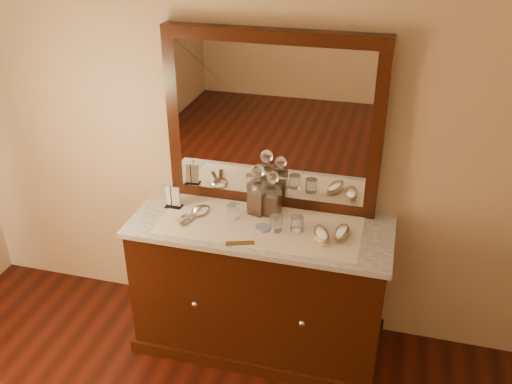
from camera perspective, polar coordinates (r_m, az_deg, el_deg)
dresser_cabinet at (r=3.29m, az=0.45°, el=-9.80°), size 1.40×0.55×0.82m
dresser_plinth at (r=3.54m, az=0.43°, el=-14.52°), size 1.46×0.59×0.08m
knob_left at (r=3.13m, az=-6.31°, el=-11.40°), size 0.04×0.04×0.04m
knob_right at (r=3.01m, az=4.75°, el=-13.31°), size 0.04×0.04×0.04m
marble_top at (r=3.05m, az=0.48°, el=-3.52°), size 1.44×0.59×0.03m
mirror_frame at (r=3.03m, az=1.69°, el=7.17°), size 1.20×0.08×1.00m
mirror_glass at (r=3.00m, az=1.53°, el=6.94°), size 1.06×0.01×0.86m
lace_runner at (r=3.03m, az=0.39°, el=-3.44°), size 1.10×0.45×0.00m
pin_dish at (r=2.98m, az=0.71°, el=-3.72°), size 0.08×0.08×0.01m
comb at (r=2.87m, az=-1.66°, el=-5.27°), size 0.15×0.07×0.01m
napkin_rack at (r=3.21m, az=-8.50°, el=-0.60°), size 0.10×0.07×0.15m
decanter_left at (r=3.08m, az=0.20°, el=-0.28°), size 0.11×0.11×0.30m
decanter_right at (r=3.07m, az=1.71°, el=-0.67°), size 0.09×0.09×0.27m
brush_near at (r=2.91m, az=6.74°, el=-4.43°), size 0.13×0.18×0.05m
brush_far at (r=2.95m, az=8.84°, el=-4.18°), size 0.09×0.17×0.04m
hand_mirror_outer at (r=3.16m, az=-5.98°, el=-1.90°), size 0.17×0.22×0.02m
hand_mirror_inner at (r=3.13m, az=-6.08°, el=-2.20°), size 0.12×0.23×0.02m
tumblers at (r=3.00m, az=1.28°, el=-2.83°), size 0.44×0.14×0.08m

